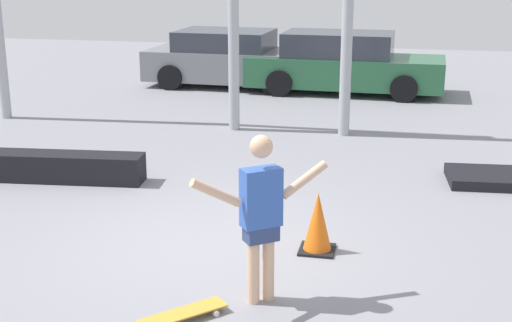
% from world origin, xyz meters
% --- Properties ---
extents(ground_plane, '(36.00, 36.00, 0.00)m').
position_xyz_m(ground_plane, '(0.00, 0.00, 0.00)').
color(ground_plane, gray).
extents(skateboarder, '(1.14, 0.89, 1.62)m').
position_xyz_m(skateboarder, '(0.85, -1.17, 0.91)').
color(skateboarder, '#DBAD89').
rests_on(skateboarder, ground_plane).
extents(skateboard, '(0.73, 0.74, 0.08)m').
position_xyz_m(skateboard, '(0.24, -1.68, 0.06)').
color(skateboard, gold).
rests_on(skateboard, ground_plane).
extents(grind_box, '(2.79, 0.73, 0.40)m').
position_xyz_m(grind_box, '(-2.90, 1.86, 0.20)').
color(grind_box, black).
rests_on(grind_box, ground_plane).
extents(parked_car_grey, '(4.16, 2.16, 1.36)m').
position_xyz_m(parked_car_grey, '(-2.20, 9.86, 0.66)').
color(parked_car_grey, slate).
rests_on(parked_car_grey, ground_plane).
extents(parked_car_green, '(4.57, 1.97, 1.41)m').
position_xyz_m(parked_car_green, '(0.61, 9.53, 0.67)').
color(parked_car_green, '#28603D').
rests_on(parked_car_green, ground_plane).
extents(traffic_cone, '(0.39, 0.39, 0.68)m').
position_xyz_m(traffic_cone, '(1.22, 0.11, 0.33)').
color(traffic_cone, black).
rests_on(traffic_cone, ground_plane).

